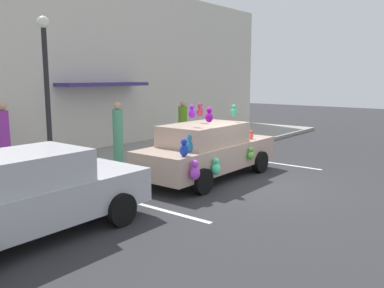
{
  "coord_description": "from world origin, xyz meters",
  "views": [
    {
      "loc": [
        -9.04,
        -5.16,
        2.81
      ],
      "look_at": [
        0.06,
        1.98,
        0.9
      ],
      "focal_mm": 38.03,
      "sensor_mm": 36.0,
      "label": 1
    }
  ],
  "objects_px": {
    "street_lamp_post": "(47,85)",
    "pedestrian_near_shopfront": "(118,134)",
    "teddy_bear_on_sidewalk": "(85,165)",
    "parked_sedan_behind": "(26,195)",
    "plush_covered_car": "(208,150)",
    "pedestrian_by_lamp": "(183,124)",
    "pedestrian_walking_past": "(4,137)"
  },
  "relations": [
    {
      "from": "street_lamp_post",
      "to": "pedestrian_near_shopfront",
      "type": "distance_m",
      "value": 3.57
    },
    {
      "from": "teddy_bear_on_sidewalk",
      "to": "street_lamp_post",
      "type": "bearing_deg",
      "value": -167.34
    },
    {
      "from": "parked_sedan_behind",
      "to": "teddy_bear_on_sidewalk",
      "type": "relative_size",
      "value": 6.72
    },
    {
      "from": "parked_sedan_behind",
      "to": "pedestrian_near_shopfront",
      "type": "xyz_separation_m",
      "value": [
        4.96,
        3.19,
        0.26
      ]
    },
    {
      "from": "plush_covered_car",
      "to": "street_lamp_post",
      "type": "bearing_deg",
      "value": 148.99
    },
    {
      "from": "parked_sedan_behind",
      "to": "teddy_bear_on_sidewalk",
      "type": "bearing_deg",
      "value": 38.42
    },
    {
      "from": "parked_sedan_behind",
      "to": "street_lamp_post",
      "type": "distance_m",
      "value": 3.44
    },
    {
      "from": "plush_covered_car",
      "to": "pedestrian_near_shopfront",
      "type": "distance_m",
      "value": 3.18
    },
    {
      "from": "plush_covered_car",
      "to": "street_lamp_post",
      "type": "distance_m",
      "value": 4.52
    },
    {
      "from": "parked_sedan_behind",
      "to": "pedestrian_by_lamp",
      "type": "height_order",
      "value": "pedestrian_by_lamp"
    },
    {
      "from": "pedestrian_near_shopfront",
      "to": "teddy_bear_on_sidewalk",
      "type": "bearing_deg",
      "value": -158.51
    },
    {
      "from": "pedestrian_by_lamp",
      "to": "pedestrian_walking_past",
      "type": "bearing_deg",
      "value": 169.15
    },
    {
      "from": "parked_sedan_behind",
      "to": "teddy_bear_on_sidewalk",
      "type": "distance_m",
      "value": 3.96
    },
    {
      "from": "plush_covered_car",
      "to": "pedestrian_walking_past",
      "type": "xyz_separation_m",
      "value": [
        -3.2,
        5.04,
        0.28
      ]
    },
    {
      "from": "teddy_bear_on_sidewalk",
      "to": "pedestrian_by_lamp",
      "type": "distance_m",
      "value": 6.03
    },
    {
      "from": "plush_covered_car",
      "to": "street_lamp_post",
      "type": "height_order",
      "value": "street_lamp_post"
    },
    {
      "from": "teddy_bear_on_sidewalk",
      "to": "pedestrian_near_shopfront",
      "type": "distance_m",
      "value": 2.1
    },
    {
      "from": "teddy_bear_on_sidewalk",
      "to": "pedestrian_walking_past",
      "type": "distance_m",
      "value": 2.84
    },
    {
      "from": "teddy_bear_on_sidewalk",
      "to": "street_lamp_post",
      "type": "distance_m",
      "value": 2.48
    },
    {
      "from": "pedestrian_by_lamp",
      "to": "parked_sedan_behind",
      "type": "bearing_deg",
      "value": -156.89
    },
    {
      "from": "street_lamp_post",
      "to": "plush_covered_car",
      "type": "bearing_deg",
      "value": -31.01
    },
    {
      "from": "pedestrian_by_lamp",
      "to": "teddy_bear_on_sidewalk",
      "type": "bearing_deg",
      "value": -166.88
    },
    {
      "from": "plush_covered_car",
      "to": "parked_sedan_behind",
      "type": "bearing_deg",
      "value": -179.42
    },
    {
      "from": "plush_covered_car",
      "to": "pedestrian_walking_past",
      "type": "bearing_deg",
      "value": 122.39
    },
    {
      "from": "pedestrian_near_shopfront",
      "to": "pedestrian_by_lamp",
      "type": "xyz_separation_m",
      "value": [
        3.98,
        0.63,
        -0.1
      ]
    },
    {
      "from": "parked_sedan_behind",
      "to": "teddy_bear_on_sidewalk",
      "type": "height_order",
      "value": "parked_sedan_behind"
    },
    {
      "from": "pedestrian_near_shopfront",
      "to": "pedestrian_walking_past",
      "type": "xyz_separation_m",
      "value": [
        -2.69,
        1.9,
        0.03
      ]
    },
    {
      "from": "teddy_bear_on_sidewalk",
      "to": "pedestrian_near_shopfront",
      "type": "height_order",
      "value": "pedestrian_near_shopfront"
    },
    {
      "from": "plush_covered_car",
      "to": "teddy_bear_on_sidewalk",
      "type": "bearing_deg",
      "value": 134.75
    },
    {
      "from": "street_lamp_post",
      "to": "pedestrian_near_shopfront",
      "type": "bearing_deg",
      "value": 18.19
    },
    {
      "from": "street_lamp_post",
      "to": "pedestrian_by_lamp",
      "type": "relative_size",
      "value": 2.33
    },
    {
      "from": "parked_sedan_behind",
      "to": "street_lamp_post",
      "type": "xyz_separation_m",
      "value": [
        1.92,
        2.19,
        1.83
      ]
    }
  ]
}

